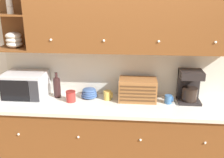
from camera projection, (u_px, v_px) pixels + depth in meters
ground_plane at (113, 154)px, 3.45m from camera, size 24.00×24.00×0.00m
wall_back at (114, 62)px, 3.07m from camera, size 5.10×0.06×2.60m
counter_unit at (111, 137)px, 3.03m from camera, size 2.72×0.63×0.90m
backsplash_panel at (113, 71)px, 3.07m from camera, size 2.70×0.01×0.59m
upper_cabinets at (128, 14)px, 2.67m from camera, size 2.70×0.36×0.82m
microwave at (26, 85)px, 2.99m from camera, size 0.49×0.38×0.31m
wine_bottle at (57, 86)px, 3.01m from camera, size 0.09×0.09×0.31m
storage_canister at (71, 96)px, 2.91m from camera, size 0.11×0.11×0.13m
bowl_stack_on_counter at (89, 93)px, 3.03m from camera, size 0.20×0.20×0.12m
mug_blue_second at (108, 95)px, 2.97m from camera, size 0.11×0.09×0.11m
bread_box at (138, 90)px, 2.92m from camera, size 0.44×0.25×0.26m
mug at (169, 99)px, 2.86m from camera, size 0.10×0.08×0.10m
coffee_maker at (190, 86)px, 2.87m from camera, size 0.25×0.23×0.38m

